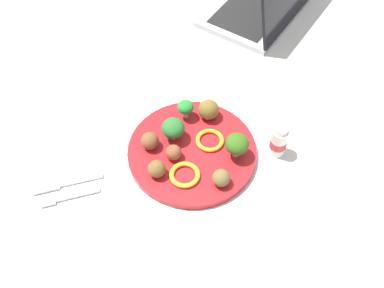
# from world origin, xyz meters

# --- Properties ---
(ground_plane) EXTENTS (4.00, 4.00, 0.00)m
(ground_plane) POSITION_xyz_m (0.00, 0.00, 0.00)
(ground_plane) COLOR silver
(plate) EXTENTS (0.28, 0.28, 0.02)m
(plate) POSITION_xyz_m (0.00, 0.00, 0.01)
(plate) COLOR red
(plate) RESTS_ON ground_plane
(broccoli_floret_center) EXTENTS (0.05, 0.05, 0.05)m
(broccoli_floret_center) POSITION_xyz_m (0.03, -0.04, 0.05)
(broccoli_floret_center) COLOR #9EC080
(broccoli_floret_center) RESTS_ON plate
(broccoli_floret_mid_right) EXTENTS (0.05, 0.05, 0.06)m
(broccoli_floret_mid_right) POSITION_xyz_m (-0.09, 0.04, 0.05)
(broccoli_floret_mid_right) COLOR #9DC582
(broccoli_floret_mid_right) RESTS_ON plate
(broccoli_floret_back_right) EXTENTS (0.04, 0.04, 0.05)m
(broccoli_floret_back_right) POSITION_xyz_m (-0.01, -0.09, 0.05)
(broccoli_floret_back_right) COLOR #96BF81
(broccoli_floret_back_right) RESTS_ON plate
(meatball_mid_right) EXTENTS (0.04, 0.04, 0.04)m
(meatball_mid_right) POSITION_xyz_m (0.08, -0.03, 0.04)
(meatball_mid_right) COLOR brown
(meatball_mid_right) RESTS_ON plate
(meatball_far_rim) EXTENTS (0.04, 0.04, 0.04)m
(meatball_far_rim) POSITION_xyz_m (0.09, 0.04, 0.03)
(meatball_far_rim) COLOR brown
(meatball_far_rim) RESTS_ON plate
(meatball_mid_left) EXTENTS (0.03, 0.03, 0.03)m
(meatball_mid_left) POSITION_xyz_m (0.04, 0.01, 0.03)
(meatball_mid_left) COLOR brown
(meatball_mid_left) RESTS_ON plate
(meatball_center) EXTENTS (0.04, 0.04, 0.04)m
(meatball_center) POSITION_xyz_m (-0.03, 0.10, 0.03)
(meatball_center) COLOR brown
(meatball_center) RESTS_ON plate
(meatball_back_right) EXTENTS (0.05, 0.05, 0.05)m
(meatball_back_right) POSITION_xyz_m (-0.06, -0.08, 0.04)
(meatball_back_right) COLOR brown
(meatball_back_right) RESTS_ON plate
(pepper_ring_front_right) EXTENTS (0.07, 0.07, 0.01)m
(pepper_ring_front_right) POSITION_xyz_m (0.03, 0.06, 0.02)
(pepper_ring_front_right) COLOR yellow
(pepper_ring_front_right) RESTS_ON plate
(pepper_ring_mid_right) EXTENTS (0.08, 0.08, 0.01)m
(pepper_ring_mid_right) POSITION_xyz_m (-0.04, -0.01, 0.02)
(pepper_ring_mid_right) COLOR yellow
(pepper_ring_mid_right) RESTS_ON plate
(napkin) EXTENTS (0.17, 0.12, 0.01)m
(napkin) POSITION_xyz_m (0.27, 0.01, 0.00)
(napkin) COLOR white
(napkin) RESTS_ON ground_plane
(fork) EXTENTS (0.12, 0.02, 0.01)m
(fork) POSITION_xyz_m (0.28, 0.03, 0.01)
(fork) COLOR silver
(fork) RESTS_ON napkin
(knife) EXTENTS (0.15, 0.02, 0.01)m
(knife) POSITION_xyz_m (0.28, -0.00, 0.01)
(knife) COLOR white
(knife) RESTS_ON napkin
(yogurt_bottle) EXTENTS (0.04, 0.04, 0.08)m
(yogurt_bottle) POSITION_xyz_m (-0.18, 0.05, 0.04)
(yogurt_bottle) COLOR white
(yogurt_bottle) RESTS_ON ground_plane
(laptop) EXTENTS (0.39, 0.37, 0.21)m
(laptop) POSITION_xyz_m (-0.34, -0.41, 0.04)
(laptop) COLOR #B8B8B8
(laptop) RESTS_ON ground_plane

